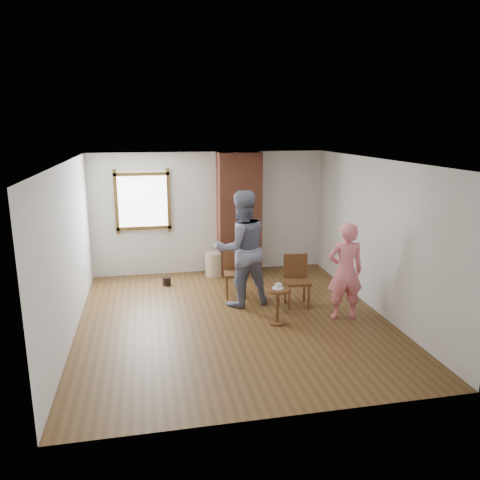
% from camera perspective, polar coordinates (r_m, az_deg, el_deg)
% --- Properties ---
extents(ground, '(5.50, 5.50, 0.00)m').
position_cam_1_polar(ground, '(7.88, -0.85, -9.62)').
color(ground, brown).
rests_on(ground, ground).
extents(room_shell, '(5.04, 5.52, 2.62)m').
position_cam_1_polar(room_shell, '(7.93, -2.09, 4.19)').
color(room_shell, silver).
rests_on(room_shell, ground).
extents(brick_chimney, '(0.90, 0.50, 2.60)m').
position_cam_1_polar(brick_chimney, '(9.97, -0.11, 3.20)').
color(brick_chimney, brown).
rests_on(brick_chimney, ground).
extents(stoneware_crock, '(0.52, 0.52, 0.51)m').
position_cam_1_polar(stoneware_crock, '(10.03, -3.16, -2.91)').
color(stoneware_crock, '#C4B18D').
rests_on(stoneware_crock, ground).
extents(dark_pot, '(0.19, 0.19, 0.16)m').
position_cam_1_polar(dark_pot, '(9.57, -8.91, -4.98)').
color(dark_pot, black).
rests_on(dark_pot, ground).
extents(dining_chair_left, '(0.46, 0.46, 0.89)m').
position_cam_1_polar(dining_chair_left, '(8.80, -0.59, -3.63)').
color(dining_chair_left, brown).
rests_on(dining_chair_left, ground).
extents(dining_chair_right, '(0.47, 0.47, 0.91)m').
position_cam_1_polar(dining_chair_right, '(8.38, 6.89, -4.54)').
color(dining_chair_right, brown).
rests_on(dining_chair_right, ground).
extents(side_table, '(0.40, 0.40, 0.60)m').
position_cam_1_polar(side_table, '(7.60, 4.59, -7.28)').
color(side_table, brown).
rests_on(side_table, ground).
extents(cake_plate, '(0.18, 0.18, 0.01)m').
position_cam_1_polar(cake_plate, '(7.53, 4.62, -5.85)').
color(cake_plate, white).
rests_on(cake_plate, side_table).
extents(cake_slice, '(0.08, 0.07, 0.06)m').
position_cam_1_polar(cake_slice, '(7.52, 4.70, -5.61)').
color(cake_slice, white).
rests_on(cake_slice, cake_plate).
extents(man, '(1.14, 0.97, 2.06)m').
position_cam_1_polar(man, '(8.19, 0.17, -1.07)').
color(man, black).
rests_on(man, ground).
extents(person_pink, '(0.63, 0.46, 1.63)m').
position_cam_1_polar(person_pink, '(7.84, 12.71, -3.75)').
color(person_pink, pink).
rests_on(person_pink, ground).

